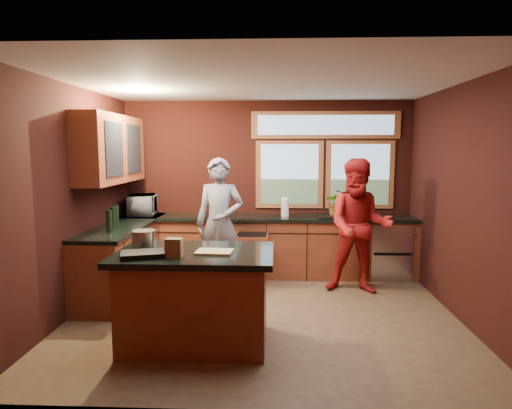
# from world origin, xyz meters

# --- Properties ---
(floor) EXTENTS (4.50, 4.50, 0.00)m
(floor) POSITION_xyz_m (0.00, 0.00, 0.00)
(floor) COLOR brown
(floor) RESTS_ON ground
(room_shell) EXTENTS (4.52, 4.02, 2.71)m
(room_shell) POSITION_xyz_m (-0.60, 0.32, 1.80)
(room_shell) COLOR black
(room_shell) RESTS_ON ground
(back_counter) EXTENTS (4.50, 0.64, 0.93)m
(back_counter) POSITION_xyz_m (0.20, 1.70, 0.46)
(back_counter) COLOR #5D2B16
(back_counter) RESTS_ON floor
(left_counter) EXTENTS (0.64, 2.30, 0.93)m
(left_counter) POSITION_xyz_m (-1.95, 0.85, 0.47)
(left_counter) COLOR #5D2B16
(left_counter) RESTS_ON floor
(island) EXTENTS (1.55, 1.05, 0.95)m
(island) POSITION_xyz_m (-0.66, -0.81, 0.48)
(island) COLOR #5D2B16
(island) RESTS_ON floor
(person_grey) EXTENTS (0.71, 0.51, 1.84)m
(person_grey) POSITION_xyz_m (-0.64, 1.02, 0.92)
(person_grey) COLOR slate
(person_grey) RESTS_ON floor
(person_red) EXTENTS (1.00, 0.84, 1.83)m
(person_red) POSITION_xyz_m (1.27, 0.92, 0.91)
(person_red) COLOR #9D1412
(person_red) RESTS_ON floor
(microwave) EXTENTS (0.47, 0.62, 0.32)m
(microwave) POSITION_xyz_m (-1.92, 1.70, 1.09)
(microwave) COLOR #999999
(microwave) RESTS_ON left_counter
(potted_plant) EXTENTS (0.37, 0.32, 0.41)m
(potted_plant) POSITION_xyz_m (1.07, 1.75, 1.13)
(potted_plant) COLOR #999999
(potted_plant) RESTS_ON back_counter
(paper_towel) EXTENTS (0.12, 0.12, 0.28)m
(paper_towel) POSITION_xyz_m (0.28, 1.70, 1.07)
(paper_towel) COLOR white
(paper_towel) RESTS_ON back_counter
(cutting_board) EXTENTS (0.37, 0.27, 0.02)m
(cutting_board) POSITION_xyz_m (-0.46, -0.86, 0.95)
(cutting_board) COLOR tan
(cutting_board) RESTS_ON island
(stock_pot) EXTENTS (0.24, 0.24, 0.18)m
(stock_pot) POSITION_xyz_m (-1.21, -0.66, 1.03)
(stock_pot) COLOR #BBBABF
(stock_pot) RESTS_ON island
(paper_bag) EXTENTS (0.15, 0.13, 0.18)m
(paper_bag) POSITION_xyz_m (-0.81, -1.06, 1.03)
(paper_bag) COLOR brown
(paper_bag) RESTS_ON island
(black_tray) EXTENTS (0.47, 0.39, 0.05)m
(black_tray) POSITION_xyz_m (-1.11, -1.06, 0.97)
(black_tray) COLOR black
(black_tray) RESTS_ON island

